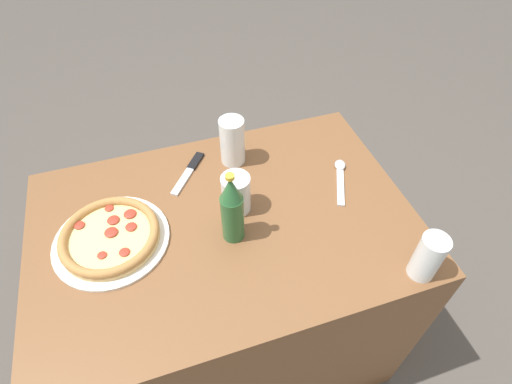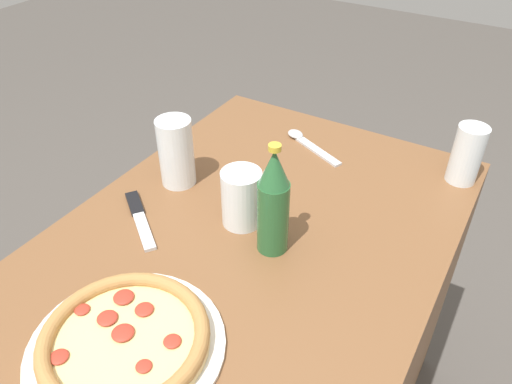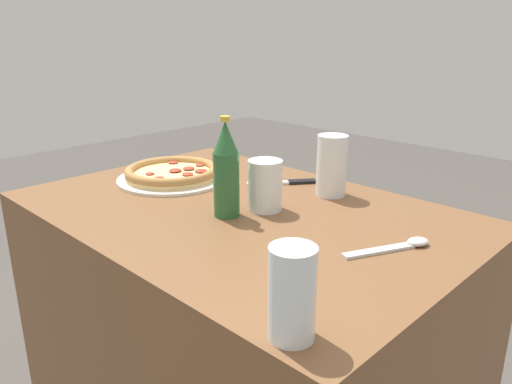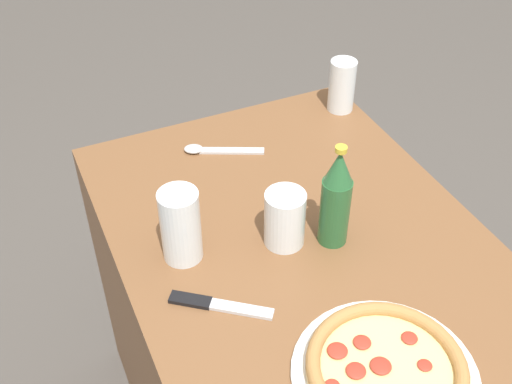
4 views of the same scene
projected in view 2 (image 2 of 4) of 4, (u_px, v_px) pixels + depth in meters
The scene contains 8 objects.
table at pixel (247, 361), 1.15m from camera, with size 1.02×0.69×0.75m.
pizza_pepperoni at pixel (125, 341), 0.73m from camera, with size 0.29×0.29×0.04m.
glass_mango_juice at pixel (242, 199), 0.94m from camera, with size 0.08×0.08×0.11m.
glass_orange_juice at pixel (466, 157), 1.05m from camera, with size 0.06×0.06×0.13m.
glass_red_wine at pixel (176, 155), 1.04m from camera, with size 0.07×0.07×0.15m.
beer_bottle at pixel (273, 203), 0.85m from camera, with size 0.06×0.06×0.22m.
knife at pixel (139, 217), 0.98m from camera, with size 0.13×0.16×0.01m.
spoon at pixel (305, 142), 1.20m from camera, with size 0.10×0.18×0.02m.
Camera 2 is at (-0.58, -0.37, 1.38)m, focal length 35.00 mm.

